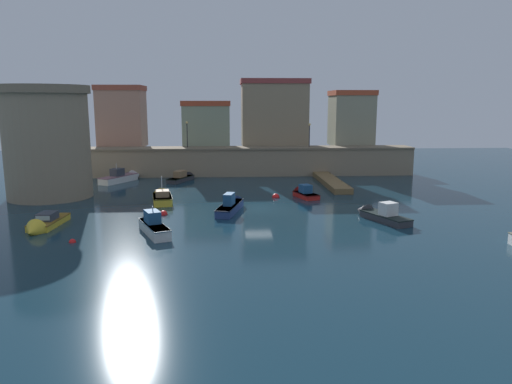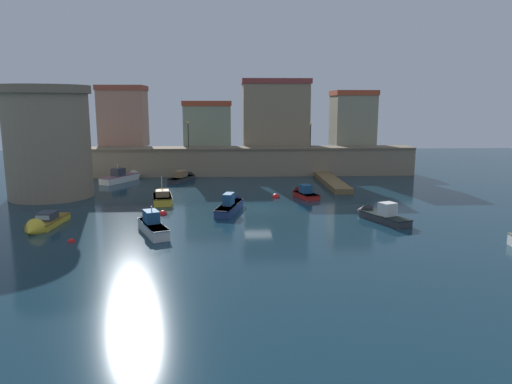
{
  "view_description": "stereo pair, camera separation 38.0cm",
  "coord_description": "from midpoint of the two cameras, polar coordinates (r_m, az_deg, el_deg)",
  "views": [
    {
      "loc": [
        -2.86,
        -43.6,
        9.59
      ],
      "look_at": [
        0.0,
        3.87,
        0.8
      ],
      "focal_mm": 34.0,
      "sensor_mm": 36.0,
      "label": 1
    },
    {
      "loc": [
        -2.48,
        -43.62,
        9.59
      ],
      "look_at": [
        0.0,
        3.87,
        0.8
      ],
      "focal_mm": 34.0,
      "sensor_mm": 36.0,
      "label": 2
    }
  ],
  "objects": [
    {
      "name": "moored_boat_8",
      "position": [
        40.94,
        -23.55,
        -3.47
      ],
      "size": [
        2.07,
        5.79,
        1.65
      ],
      "rotation": [
        0.0,
        0.0,
        -1.64
      ],
      "color": "gold",
      "rests_on": "ground"
    },
    {
      "name": "mooring_buoy_2",
      "position": [
        36.36,
        -20.62,
        -5.51
      ],
      "size": [
        0.48,
        0.48,
        0.48
      ],
      "primitive_type": "sphere",
      "color": "red",
      "rests_on": "ground"
    },
    {
      "name": "mooring_buoy_0",
      "position": [
        49.86,
        2.57,
        -0.63
      ],
      "size": [
        0.78,
        0.78,
        0.78
      ],
      "primitive_type": "sphere",
      "color": "red",
      "rests_on": "ground"
    },
    {
      "name": "quay_lamp_0",
      "position": [
        64.9,
        -7.82,
        7.24
      ],
      "size": [
        0.32,
        0.32,
        3.44
      ],
      "color": "black",
      "rests_on": "quay_wall"
    },
    {
      "name": "quay_wall",
      "position": [
        65.09,
        -0.62,
        3.67
      ],
      "size": [
        43.95,
        3.95,
        3.75
      ],
      "color": "gray",
      "rests_on": "ground"
    },
    {
      "name": "moored_boat_5",
      "position": [
        50.37,
        5.8,
        -0.12
      ],
      "size": [
        2.67,
        4.39,
        1.8
      ],
      "rotation": [
        0.0,
        0.0,
        1.89
      ],
      "color": "red",
      "rests_on": "ground"
    },
    {
      "name": "moored_boat_6",
      "position": [
        62.18,
        -15.09,
        1.73
      ],
      "size": [
        4.66,
        6.77,
        2.69
      ],
      "rotation": [
        0.0,
        0.0,
        1.07
      ],
      "color": "white",
      "rests_on": "ground"
    },
    {
      "name": "old_town_backdrop",
      "position": [
        69.21,
        -0.89,
        8.93
      ],
      "size": [
        38.49,
        6.07,
        9.33
      ],
      "color": "#A57762",
      "rests_on": "ground"
    },
    {
      "name": "moored_boat_1",
      "position": [
        43.87,
        -2.66,
        -1.52
      ],
      "size": [
        2.93,
        7.09,
        2.0
      ],
      "rotation": [
        0.0,
        0.0,
        1.33
      ],
      "color": "navy",
      "rests_on": "ground"
    },
    {
      "name": "moored_boat_0",
      "position": [
        41.65,
        14.39,
        -2.56
      ],
      "size": [
        3.71,
        6.19,
        2.07
      ],
      "rotation": [
        0.0,
        0.0,
        1.97
      ],
      "color": "#333338",
      "rests_on": "ground"
    },
    {
      "name": "fortress_tower",
      "position": [
        53.58,
        -23.09,
        5.48
      ],
      "size": [
        8.95,
        8.95,
        11.3
      ],
      "color": "gray",
      "rests_on": "ground"
    },
    {
      "name": "pier_dock",
      "position": [
        58.27,
        9.09,
        1.18
      ],
      "size": [
        2.04,
        13.06,
        0.7
      ],
      "color": "brown",
      "rests_on": "ground"
    },
    {
      "name": "moored_boat_4",
      "position": [
        37.29,
        -12.0,
        -3.78
      ],
      "size": [
        3.46,
        6.02,
        2.26
      ],
      "rotation": [
        0.0,
        0.0,
        1.97
      ],
      "color": "silver",
      "rests_on": "ground"
    },
    {
      "name": "mooring_buoy_1",
      "position": [
        42.98,
        -10.64,
        -2.61
      ],
      "size": [
        0.71,
        0.71,
        0.71
      ],
      "primitive_type": "sphere",
      "color": "red",
      "rests_on": "ground"
    },
    {
      "name": "moored_boat_2",
      "position": [
        48.43,
        -10.76,
        -0.58
      ],
      "size": [
        2.5,
        5.17,
        3.05
      ],
      "rotation": [
        0.0,
        0.0,
        1.74
      ],
      "color": "gold",
      "rests_on": "ground"
    },
    {
      "name": "moored_boat_3",
      "position": [
        61.33,
        -8.21,
        1.75
      ],
      "size": [
        3.61,
        5.76,
        1.71
      ],
      "rotation": [
        0.0,
        0.0,
        1.14
      ],
      "color": "#333338",
      "rests_on": "ground"
    },
    {
      "name": "ground_plane",
      "position": [
        44.73,
        0.5,
        -1.91
      ],
      "size": [
        114.86,
        114.86,
        0.0
      ],
      "primitive_type": "plane",
      "color": "#112D3D"
    },
    {
      "name": "quay_lamp_1",
      "position": [
        65.59,
        6.6,
        7.14
      ],
      "size": [
        0.32,
        0.32,
        3.13
      ],
      "color": "black",
      "rests_on": "quay_wall"
    }
  ]
}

